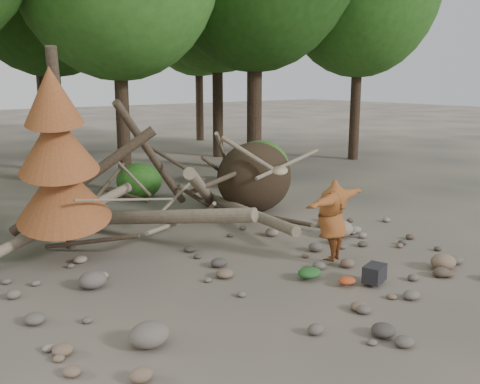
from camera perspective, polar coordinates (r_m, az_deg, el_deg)
ground at (r=10.39m, az=5.23°, el=-8.95°), size 120.00×120.00×0.00m
deadfall_pile at (r=14.52m, az=-0.09°, el=1.11°), size 8.55×5.24×3.30m
dead_conifer at (r=11.17m, az=-18.76°, el=3.16°), size 2.06×2.16×4.35m
bush_mid at (r=16.94m, az=-10.71°, el=1.16°), size 1.40×1.40×1.12m
bush_right at (r=18.50m, az=2.11°, el=3.03°), size 2.00×2.00×1.60m
frisbee_thrower at (r=10.91m, az=9.81°, el=-2.97°), size 2.98×1.04×2.16m
backpack at (r=10.22m, az=14.14°, el=-8.71°), size 0.54×0.44×0.31m
cloth_green at (r=10.24m, az=7.43°, el=-8.79°), size 0.48×0.40×0.18m
cloth_orange at (r=10.06m, az=11.35°, el=-9.49°), size 0.35×0.28×0.13m
boulder_front_left at (r=7.91m, az=-9.65°, el=-14.76°), size 0.58×0.52×0.35m
boulder_front_right at (r=11.39m, az=20.87°, el=-6.98°), size 0.52×0.47×0.31m
boulder_mid_right at (r=12.95m, az=10.60°, el=-3.88°), size 0.66×0.60×0.40m
boulder_mid_left at (r=10.11m, az=-15.44°, el=-9.03°), size 0.51×0.46×0.31m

